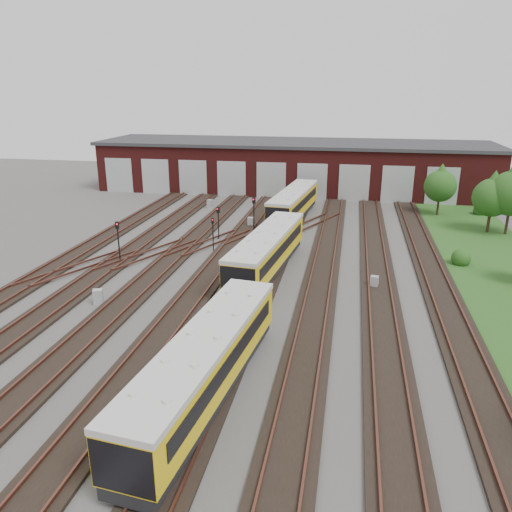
# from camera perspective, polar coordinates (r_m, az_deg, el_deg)

# --- Properties ---
(ground) EXTENTS (120.00, 120.00, 0.00)m
(ground) POSITION_cam_1_polar(r_m,az_deg,el_deg) (30.21, -5.02, -6.92)
(ground) COLOR #43413E
(ground) RESTS_ON ground
(track_network) EXTENTS (30.40, 70.00, 0.33)m
(track_network) POSITION_cam_1_polar(r_m,az_deg,el_deg) (30.71, -5.03, -6.25)
(track_network) COLOR black
(track_network) RESTS_ON ground
(maintenance_shed) EXTENTS (51.00, 12.50, 6.35)m
(maintenance_shed) POSITION_cam_1_polar(r_m,az_deg,el_deg) (67.28, 4.28, 10.27)
(maintenance_shed) COLOR #4C1413
(maintenance_shed) RESTS_ON ground
(grass_verge) EXTENTS (8.00, 55.00, 0.05)m
(grass_verge) POSITION_cam_1_polar(r_m,az_deg,el_deg) (40.02, 26.63, -2.32)
(grass_verge) COLOR #204F1A
(grass_verge) RESTS_ON ground
(metro_train) EXTENTS (3.83, 45.48, 2.75)m
(metro_train) POSITION_cam_1_polar(r_m,az_deg,el_deg) (36.33, 1.32, 0.60)
(metro_train) COLOR black
(metro_train) RESTS_ON ground
(signal_mast_0) EXTENTS (0.33, 0.32, 3.33)m
(signal_mast_0) POSITION_cam_1_polar(r_m,az_deg,el_deg) (39.80, -15.49, 2.15)
(signal_mast_0) COLOR black
(signal_mast_0) RESTS_ON ground
(signal_mast_1) EXTENTS (0.30, 0.29, 2.94)m
(signal_mast_1) POSITION_cam_1_polar(r_m,az_deg,el_deg) (44.83, -4.33, 4.29)
(signal_mast_1) COLOR black
(signal_mast_1) RESTS_ON ground
(signal_mast_2) EXTENTS (0.25, 0.24, 2.93)m
(signal_mast_2) POSITION_cam_1_polar(r_m,az_deg,el_deg) (41.14, -4.95, 2.90)
(signal_mast_2) COLOR black
(signal_mast_2) RESTS_ON ground
(signal_mast_3) EXTENTS (0.30, 0.28, 3.60)m
(signal_mast_3) POSITION_cam_1_polar(r_m,az_deg,el_deg) (45.62, -0.25, 5.11)
(signal_mast_3) COLOR black
(signal_mast_3) RESTS_ON ground
(relay_cabinet_0) EXTENTS (0.71, 0.66, 0.96)m
(relay_cabinet_0) POSITION_cam_1_polar(r_m,az_deg,el_deg) (33.16, -17.61, -4.46)
(relay_cabinet_0) COLOR #96979A
(relay_cabinet_0) RESTS_ON ground
(relay_cabinet_1) EXTENTS (0.67, 0.59, 0.97)m
(relay_cabinet_1) POSITION_cam_1_polar(r_m,az_deg,el_deg) (57.11, -5.28, 5.95)
(relay_cabinet_1) COLOR #96979A
(relay_cabinet_1) RESTS_ON ground
(relay_cabinet_2) EXTENTS (0.59, 0.50, 0.95)m
(relay_cabinet_2) POSITION_cam_1_polar(r_m,az_deg,el_deg) (27.68, -6.07, -8.38)
(relay_cabinet_2) COLOR #96979A
(relay_cabinet_2) RESTS_ON ground
(relay_cabinet_3) EXTENTS (0.57, 0.48, 0.92)m
(relay_cabinet_3) POSITION_cam_1_polar(r_m,az_deg,el_deg) (49.18, -0.63, 3.91)
(relay_cabinet_3) COLOR #96979A
(relay_cabinet_3) RESTS_ON ground
(relay_cabinet_4) EXTENTS (0.59, 0.52, 0.86)m
(relay_cabinet_4) POSITION_cam_1_polar(r_m,az_deg,el_deg) (35.00, 13.36, -2.92)
(relay_cabinet_4) COLOR #96979A
(relay_cabinet_4) RESTS_ON ground
(tree_0) EXTENTS (3.35, 3.35, 5.55)m
(tree_0) POSITION_cam_1_polar(r_m,az_deg,el_deg) (56.48, 20.36, 7.91)
(tree_0) COLOR black
(tree_0) RESTS_ON ground
(tree_1) EXTENTS (3.56, 3.56, 5.90)m
(tree_1) POSITION_cam_1_polar(r_m,az_deg,el_deg) (51.27, 25.46, 6.53)
(tree_1) COLOR black
(tree_1) RESTS_ON ground
(bush_1) EXTENTS (1.46, 1.46, 1.46)m
(bush_1) POSITION_cam_1_polar(r_m,az_deg,el_deg) (41.56, 22.43, 0.04)
(bush_1) COLOR #1C4413
(bush_1) RESTS_ON ground
(bush_2) EXTENTS (1.36, 1.36, 1.36)m
(bush_2) POSITION_cam_1_polar(r_m,az_deg,el_deg) (58.92, 24.23, 4.96)
(bush_2) COLOR #1C4413
(bush_2) RESTS_ON ground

